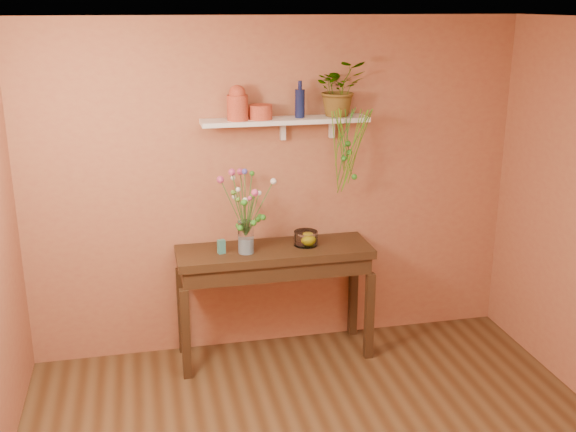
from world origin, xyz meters
TOP-DOWN VIEW (x-y plane):
  - room at (0.00, 0.00)m, footprint 4.04×4.04m
  - sideboard at (-0.07, 1.73)m, footprint 1.54×0.49m
  - wall_shelf at (0.06, 1.87)m, footprint 1.30×0.24m
  - terracotta_jug at (-0.32, 1.85)m, footprint 0.16×0.16m
  - terracotta_pot at (-0.14, 1.87)m, footprint 0.24×0.24m
  - blue_bottle at (0.17, 1.87)m, footprint 0.08×0.08m
  - spider_plant at (0.49, 1.89)m, footprint 0.40×0.35m
  - plant_fronds at (0.52, 1.75)m, footprint 0.34×0.34m
  - glass_vase at (-0.30, 1.67)m, footprint 0.12×0.12m
  - bouquet at (-0.30, 1.68)m, footprint 0.43×0.46m
  - glass_bowl at (0.19, 1.75)m, footprint 0.19×0.19m
  - lemon at (0.20, 1.74)m, footprint 0.09×0.09m
  - carton at (-0.49, 1.70)m, footprint 0.06×0.06m

SIDE VIEW (x-z plane):
  - sideboard at x=-0.07m, z-range 0.33..1.27m
  - lemon at x=0.20m, z-range 0.94..1.03m
  - glass_bowl at x=0.19m, z-range 0.93..1.04m
  - carton at x=-0.49m, z-range 0.93..1.04m
  - glass_vase at x=-0.30m, z-range 0.92..1.17m
  - room at x=0.00m, z-range 0.00..2.70m
  - bouquet at x=-0.30m, z-range 1.12..1.63m
  - plant_fronds at x=0.52m, z-range 1.34..2.04m
  - wall_shelf at x=0.06m, z-range 1.82..2.01m
  - terracotta_pot at x=-0.14m, z-range 1.94..2.05m
  - blue_bottle at x=0.17m, z-range 1.91..2.19m
  - terracotta_jug at x=-0.32m, z-range 1.93..2.20m
  - spider_plant at x=0.49m, z-range 1.94..2.37m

